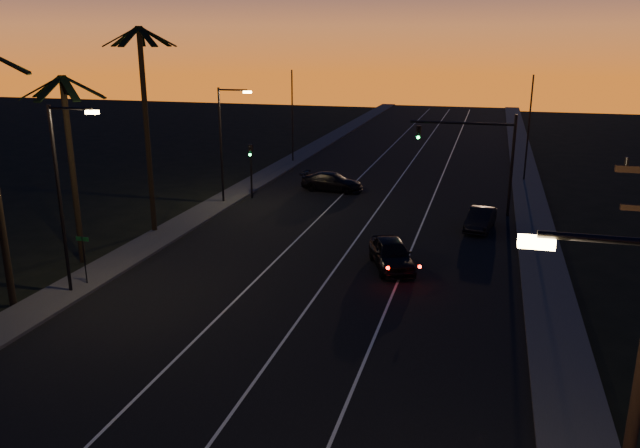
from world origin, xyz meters
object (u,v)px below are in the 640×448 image
(signal_mast, at_px, (477,146))
(lead_car, at_px, (392,254))
(right_car, at_px, (480,219))
(cross_car, at_px, (332,182))

(signal_mast, height_order, lead_car, signal_mast)
(lead_car, height_order, right_car, lead_car)
(signal_mast, distance_m, lead_car, 13.59)
(signal_mast, bearing_deg, cross_car, 160.24)
(lead_car, relative_size, right_car, 1.27)
(signal_mast, xyz_separation_m, cross_car, (-11.29, 4.05, -4.04))
(lead_car, height_order, cross_car, lead_car)
(lead_car, distance_m, right_car, 9.60)
(lead_car, xyz_separation_m, cross_car, (-7.50, 16.49, -0.07))
(signal_mast, height_order, right_car, signal_mast)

